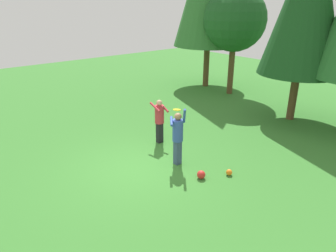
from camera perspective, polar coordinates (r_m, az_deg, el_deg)
ground_plane at (r=10.13m, az=-5.48°, el=-7.61°), size 40.00×40.00×0.00m
person_thrower at (r=9.86m, az=1.80°, el=-1.47°), size 0.69×0.69×1.96m
person_catcher at (r=11.44m, az=-1.58°, el=1.56°), size 0.58×0.50×1.68m
frisbee at (r=10.50m, az=1.64°, el=3.01°), size 0.34×0.34×0.05m
ball_red at (r=9.51m, az=6.13°, el=-8.89°), size 0.26×0.26×0.26m
ball_orange at (r=9.81m, az=11.20°, el=-8.38°), size 0.19×0.19×0.19m
tree_left at (r=17.86m, az=12.20°, el=18.53°), size 3.37×3.37×5.76m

